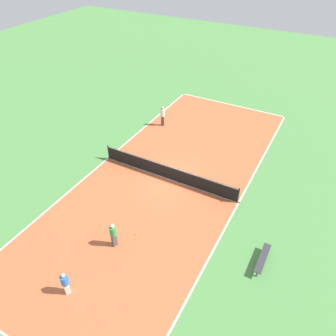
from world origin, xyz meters
TOP-DOWN VIEW (x-y plane):
  - ground_plane at (0.00, 0.00)m, footprint 80.00×80.00m
  - court_surface at (0.00, 0.00)m, footprint 9.98×24.86m
  - tennis_net at (0.00, 0.00)m, footprint 9.78×0.10m
  - bench at (-7.39, 3.69)m, footprint 0.36×1.99m
  - player_far_green at (-0.17, 6.28)m, footprint 0.46×0.46m
  - player_near_blue at (0.10, 9.60)m, footprint 0.51×0.51m
  - player_far_white at (3.77, -6.01)m, footprint 0.46×0.46m
  - tennis_ball_right_alley at (1.82, -0.86)m, footprint 0.07×0.07m
  - tennis_ball_midcourt at (4.48, 6.08)m, footprint 0.07×0.07m
  - tennis_ball_left_sideline at (4.23, -4.65)m, footprint 0.07×0.07m
  - tennis_ball_near_net at (-0.76, 5.13)m, footprint 0.07×0.07m

SIDE VIEW (x-z plane):
  - ground_plane at x=0.00m, z-range 0.00..0.00m
  - court_surface at x=0.00m, z-range 0.00..0.02m
  - tennis_ball_right_alley at x=1.82m, z-range 0.02..0.09m
  - tennis_ball_midcourt at x=4.48m, z-range 0.02..0.09m
  - tennis_ball_left_sideline at x=4.23m, z-range 0.02..0.09m
  - tennis_ball_near_net at x=-0.76m, z-range 0.02..0.09m
  - bench at x=-7.39m, z-range 0.17..0.62m
  - tennis_net at x=0.00m, z-range 0.03..1.13m
  - player_near_blue at x=0.10m, z-range 0.11..1.53m
  - player_far_green at x=-0.17m, z-range 0.13..1.71m
  - player_far_white at x=3.77m, z-range 0.15..1.86m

